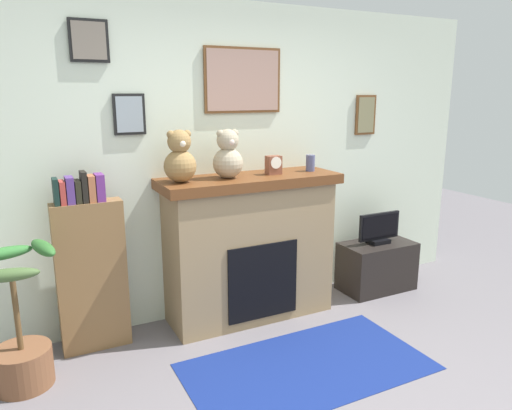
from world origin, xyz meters
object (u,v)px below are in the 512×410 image
at_px(tv_stand, 377,266).
at_px(mantel_clock, 274,165).
at_px(potted_plant, 20,342).
at_px(fireplace, 250,247).
at_px(television, 379,229).
at_px(bookshelf, 91,270).
at_px(teddy_bear_grey, 180,159).
at_px(teddy_bear_tan, 228,156).
at_px(candle_jar, 310,163).

distance_m(tv_stand, mantel_clock, 1.56).
height_order(potted_plant, mantel_clock, mantel_clock).
relative_size(fireplace, television, 3.26).
relative_size(potted_plant, tv_stand, 1.34).
xyz_separation_m(television, mantel_clock, (-1.14, 0.04, 0.69)).
height_order(bookshelf, tv_stand, bookshelf).
relative_size(fireplace, tv_stand, 2.11).
distance_m(bookshelf, teddy_bear_grey, 1.04).
relative_size(fireplace, teddy_bear_tan, 3.86).
xyz_separation_m(fireplace, television, (1.35, -0.06, -0.01)).
bearing_deg(teddy_bear_grey, television, -1.16).
bearing_deg(fireplace, bookshelf, 178.03).
bearing_deg(potted_plant, tv_stand, 3.56).
bearing_deg(mantel_clock, potted_plant, -173.37).
distance_m(bookshelf, candle_jar, 1.97).
relative_size(fireplace, bookshelf, 1.11).
height_order(fireplace, mantel_clock, mantel_clock).
distance_m(television, candle_jar, 1.04).
xyz_separation_m(bookshelf, teddy_bear_grey, (0.69, -0.06, 0.78)).
bearing_deg(fireplace, television, -2.44).
xyz_separation_m(potted_plant, teddy_bear_tan, (1.58, 0.23, 1.09)).
bearing_deg(tv_stand, television, -90.00).
height_order(potted_plant, teddy_bear_grey, teddy_bear_grey).
bearing_deg(bookshelf, teddy_bear_grey, -5.16).
xyz_separation_m(potted_plant, television, (3.13, 0.19, 0.30)).
xyz_separation_m(tv_stand, teddy_bear_grey, (-1.94, 0.04, 1.16)).
height_order(mantel_clock, teddy_bear_tan, teddy_bear_tan).
relative_size(potted_plant, television, 2.07).
xyz_separation_m(teddy_bear_grey, teddy_bear_tan, (0.39, 0.00, -0.00)).
height_order(candle_jar, mantel_clock, mantel_clock).
height_order(tv_stand, teddy_bear_tan, teddy_bear_tan).
height_order(fireplace, candle_jar, candle_jar).
bearing_deg(bookshelf, potted_plant, -149.82).
relative_size(tv_stand, teddy_bear_grey, 1.79).
relative_size(teddy_bear_grey, teddy_bear_tan, 1.02).
bearing_deg(potted_plant, bookshelf, 30.18).
relative_size(bookshelf, mantel_clock, 8.80).
relative_size(fireplace, potted_plant, 1.57).
height_order(mantel_clock, teddy_bear_grey, teddy_bear_grey).
bearing_deg(television, fireplace, 177.56).
height_order(bookshelf, potted_plant, bookshelf).
relative_size(tv_stand, teddy_bear_tan, 1.83).
bearing_deg(potted_plant, teddy_bear_tan, 8.36).
bearing_deg(teddy_bear_tan, mantel_clock, -0.15).
xyz_separation_m(television, candle_jar, (-0.77, 0.04, 0.69)).
xyz_separation_m(bookshelf, television, (2.62, -0.10, -0.01)).
bearing_deg(bookshelf, tv_stand, -2.18).
xyz_separation_m(tv_stand, candle_jar, (-0.77, 0.04, 1.06)).
relative_size(candle_jar, mantel_clock, 0.91).
xyz_separation_m(bookshelf, tv_stand, (2.62, -0.10, -0.38)).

